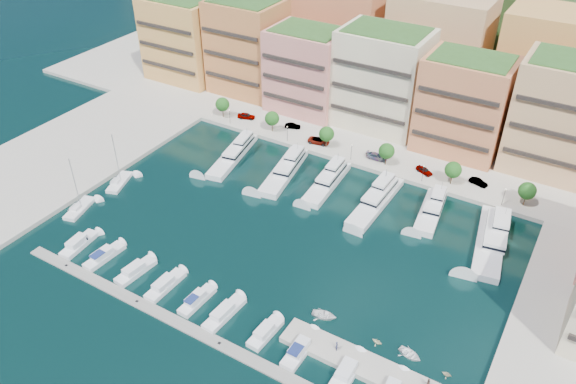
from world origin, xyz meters
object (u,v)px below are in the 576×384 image
Objects in this scene: car_4 at (424,170)px; sailboat_1 at (119,183)px; tree_4 at (453,170)px; yacht_3 at (328,180)px; person_1 at (428,383)px; lamppost_0 at (230,114)px; car_1 at (293,126)px; lamppost_1 at (287,131)px; yacht_6 at (492,238)px; lamppost_2 at (351,150)px; cruiser_2 at (135,271)px; cruiser_4 at (197,300)px; tender_3 at (447,374)px; car_2 at (319,141)px; cruiser_1 at (104,256)px; tree_1 at (272,119)px; tree_5 at (527,191)px; sailboat_0 at (80,209)px; car_0 at (246,116)px; yacht_2 at (286,168)px; cruiser_7 at (300,350)px; tender_0 at (324,315)px; cruiser_8 at (347,372)px; cruiser_5 at (224,314)px; yacht_1 at (235,153)px; person_0 at (337,346)px; yacht_5 at (432,209)px; tree_2 at (327,134)px; tender_1 at (377,341)px; tender_2 at (410,354)px; yacht_4 at (377,199)px; car_5 at (478,182)px; tree_3 at (387,151)px; cruiser_0 at (79,244)px; lamppost_4 at (504,194)px; cruiser_3 at (165,285)px; car_3 at (377,156)px; tree_0 at (222,104)px.

sailboat_1 is at bearing 146.87° from car_4.
tree_4 is 1.32× the size of car_4.
person_1 is (38.19, -41.34, 0.63)m from yacht_3.
car_1 is at bearing 22.40° from lamppost_0.
yacht_6 is (55.07, -12.56, -2.62)m from lamppost_1.
lamppost_2 is 1.02× the size of car_1.
car_1 is (-2.77, 62.29, 1.13)m from cruiser_2.
tender_3 is at bearing 10.28° from cruiser_4.
cruiser_2 is 1.55× the size of car_2.
cruiser_1 is 1.59× the size of car_2.
tree_1 is 1.00× the size of tree_5.
lamppost_2 reaches higher than cruiser_2.
tree_5 is 0.64× the size of cruiser_1.
sailboat_0 is 3.21× the size of car_1.
car_0 is at bearing 172.09° from lamppost_2.
yacht_2 reaches higher than cruiser_4.
car_2 is at bearing 115.80° from cruiser_7.
tender_0 is at bearing -63.37° from yacht_3.
cruiser_5 is at bearing -179.97° from cruiser_8.
cruiser_5 is (28.86, -43.64, -0.54)m from yacht_1.
person_1 is (14.64, 0.89, -0.07)m from person_0.
car_1 is (3.76, 4.20, -3.06)m from tree_1.
tree_2 is at bearing 159.62° from yacht_5.
tender_1 is 0.45× the size of tender_2.
car_2 is (15.44, 15.14, 0.68)m from yacht_1.
yacht_4 is at bearing 33.25° from sailboat_0.
yacht_2 reaches higher than car_5.
tender_3 is 0.32× the size of car_0.
tree_3 reaches higher than car_0.
yacht_3 reaches higher than cruiser_0.
yacht_4 is at bearing -140.11° from car_1.
lamppost_4 is 0.48× the size of cruiser_3.
car_4 is at bearing 33.49° from sailboat_1.
tree_1 is 3.25× the size of tender_1.
tree_1 reaches higher than lamppost_4.
sailboat_0 is at bearing 134.29° from car_3.
cruiser_4 is at bearing -132.76° from yacht_6.
car_1 is 82.53m from person_1.
lamppost_4 is 0.52× the size of cruiser_8.
cruiser_4 is 59.27m from car_2.
person_0 is (33.58, -56.07, 0.15)m from car_2.
cruiser_5 is at bearing 170.56° from car_5.
car_4 is 1.01× the size of car_5.
cruiser_7 is (28.19, -0.02, 0.02)m from cruiser_3.
lamppost_0 is at bearing -178.27° from tree_5.
cruiser_0 is at bearing 179.83° from cruiser_1.
cruiser_3 is 13.20m from cruiser_5.
car_2 is at bearing 122.01° from cruiser_8.
tender_0 is at bearing -52.82° from lamppost_1.
lamppost_0 is (4.00, -2.30, -0.92)m from tree_0.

